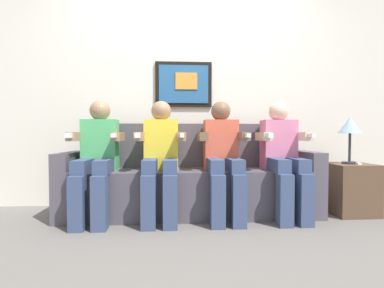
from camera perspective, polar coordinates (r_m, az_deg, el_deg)
The scene contains 10 objects.
ground_plane at distance 2.60m, azimuth 0.22°, elevation -15.72°, with size 6.32×6.32×0.00m, color #66605B.
back_wall_assembly at distance 3.28m, azimuth -0.73°, elevation 10.90°, with size 4.86×0.10×2.60m.
couch at distance 2.85m, azimuth -0.23°, elevation -7.72°, with size 2.46×0.58×0.90m.
person_leftmost at distance 2.73m, azimuth -18.53°, elevation -2.01°, with size 0.46×0.56×1.11m.
person_left_center at distance 2.64m, azimuth -6.29°, elevation -2.05°, with size 0.46×0.56×1.11m.
person_right_center at distance 2.68m, azimuth 6.19°, elevation -2.00°, with size 0.46×0.56×1.11m.
person_rightmost at distance 2.83m, azimuth 17.79°, elevation -1.86°, with size 0.46×0.56×1.11m.
side_table_right at distance 3.26m, azimuth 29.18°, elevation -7.84°, with size 0.40×0.40×0.50m.
table_lamp at distance 3.20m, azimuth 29.14°, elevation 2.93°, with size 0.22×0.22×0.46m.
spare_remote_on_table at distance 3.19m, azimuth 30.00°, elevation -3.34°, with size 0.04×0.13×0.02m, color white.
Camera 1 is at (-0.17, -2.47, 0.78)m, focal length 26.57 mm.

